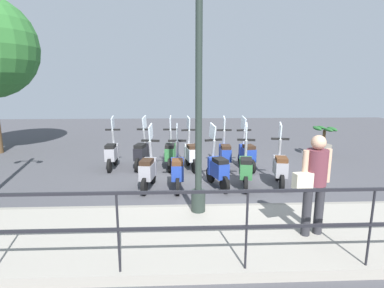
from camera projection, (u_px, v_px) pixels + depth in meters
ground_plane at (211, 178)px, 8.01m from camera, size 28.00×28.00×0.00m
promenade_walkway at (231, 234)px, 4.91m from camera, size 2.20×20.00×0.15m
fence_railing at (247, 214)px, 3.71m from camera, size 0.04×16.03×1.07m
lamp_post_near at (199, 101)px, 5.20m from camera, size 0.26×0.90×4.60m
pedestrian_with_bag at (315, 178)px, 4.56m from camera, size 0.39×0.64×1.59m
potted_palm at (323, 145)px, 10.15m from camera, size 1.06×0.66×1.05m
scooter_near_0 at (280, 167)px, 7.34m from camera, size 1.22×0.48×1.54m
scooter_near_1 at (246, 168)px, 7.22m from camera, size 1.22×0.48×1.54m
scooter_near_2 at (218, 168)px, 7.21m from camera, size 1.20×0.55×1.54m
scooter_near_3 at (177, 170)px, 7.10m from camera, size 1.23×0.44×1.54m
scooter_near_4 at (148, 170)px, 7.11m from camera, size 1.23×0.45×1.54m
scooter_far_0 at (247, 153)px, 8.74m from camera, size 1.23×0.47×1.54m
scooter_far_1 at (225, 153)px, 8.74m from camera, size 1.23×0.44×1.54m
scooter_far_2 at (191, 153)px, 8.77m from camera, size 1.22×0.49×1.54m
scooter_far_3 at (170, 152)px, 8.86m from camera, size 1.23×0.44×1.54m
scooter_far_4 at (142, 152)px, 8.87m from camera, size 1.22×0.49×1.54m
scooter_far_5 at (112, 153)px, 8.82m from camera, size 1.23×0.44×1.54m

